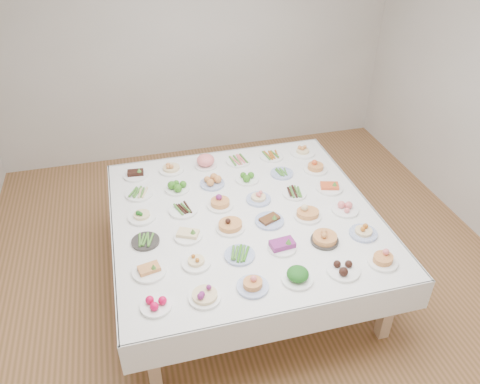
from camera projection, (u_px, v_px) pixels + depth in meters
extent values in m
plane|color=#98653F|center=(248.00, 272.00, 4.48)|extent=(5.00, 5.00, 0.00)
cube|color=beige|center=(194.00, 48.00, 5.67)|extent=(5.00, 0.02, 2.80)
cube|color=white|center=(244.00, 217.00, 4.01)|extent=(2.21, 2.21, 0.06)
cube|color=white|center=(217.00, 163.00, 4.96)|extent=(2.23, 0.02, 0.28)
cube|color=white|center=(287.00, 325.00, 3.20)|extent=(2.23, 0.02, 0.28)
cube|color=white|center=(360.00, 208.00, 4.31)|extent=(0.02, 2.23, 0.28)
cube|color=white|center=(115.00, 248.00, 3.84)|extent=(0.02, 2.23, 0.28)
cube|color=tan|center=(152.00, 357.00, 3.30)|extent=(0.09, 0.09, 0.69)
cube|color=tan|center=(388.00, 306.00, 3.68)|extent=(0.09, 0.09, 0.69)
cube|color=tan|center=(133.00, 206.00, 4.77)|extent=(0.09, 0.09, 0.69)
cube|color=tan|center=(303.00, 181.00, 5.16)|extent=(0.09, 0.09, 0.69)
cylinder|color=white|center=(156.00, 306.00, 3.14)|extent=(0.21, 0.21, 0.02)
cylinder|color=white|center=(205.00, 298.00, 3.20)|extent=(0.22, 0.22, 0.02)
cylinder|color=#4C66B2|center=(253.00, 287.00, 3.29)|extent=(0.22, 0.22, 0.02)
cylinder|color=white|center=(297.00, 279.00, 3.35)|extent=(0.23, 0.23, 0.02)
cylinder|color=white|center=(343.00, 271.00, 3.42)|extent=(0.24, 0.24, 0.02)
cylinder|color=white|center=(382.00, 262.00, 3.50)|extent=(0.22, 0.22, 0.02)
cylinder|color=white|center=(149.00, 271.00, 3.41)|extent=(0.25, 0.25, 0.02)
cylinder|color=white|center=(196.00, 263.00, 3.48)|extent=(0.22, 0.22, 0.02)
cylinder|color=#4C66B2|center=(240.00, 256.00, 3.55)|extent=(0.23, 0.23, 0.02)
cylinder|color=white|center=(282.00, 248.00, 3.63)|extent=(0.22, 0.22, 0.02)
cylinder|color=#2E2B29|center=(324.00, 241.00, 3.69)|extent=(0.22, 0.22, 0.02)
cylinder|color=#4C66B2|center=(363.00, 234.00, 3.77)|extent=(0.22, 0.22, 0.02)
cylinder|color=#2E2B29|center=(146.00, 242.00, 3.69)|extent=(0.22, 0.22, 0.02)
cylinder|color=white|center=(188.00, 236.00, 3.74)|extent=(0.23, 0.23, 0.02)
cylinder|color=white|center=(230.00, 228.00, 3.83)|extent=(0.23, 0.23, 0.02)
cylinder|color=#4C66B2|center=(269.00, 221.00, 3.90)|extent=(0.24, 0.24, 0.02)
cylinder|color=white|center=(307.00, 216.00, 3.96)|extent=(0.23, 0.23, 0.02)
cylinder|color=white|center=(345.00, 210.00, 4.03)|extent=(0.23, 0.23, 0.02)
cylinder|color=white|center=(142.00, 217.00, 3.95)|extent=(0.23, 0.23, 0.02)
cylinder|color=white|center=(183.00, 210.00, 4.03)|extent=(0.25, 0.25, 0.02)
cylinder|color=white|center=(220.00, 206.00, 4.08)|extent=(0.23, 0.23, 0.02)
cylinder|color=#4C66B2|center=(258.00, 200.00, 4.16)|extent=(0.22, 0.22, 0.02)
cylinder|color=white|center=(294.00, 194.00, 4.23)|extent=(0.22, 0.22, 0.02)
cylinder|color=white|center=(329.00, 188.00, 4.30)|extent=(0.24, 0.24, 0.02)
cylinder|color=white|center=(139.00, 194.00, 4.22)|extent=(0.24, 0.24, 0.02)
cylinder|color=white|center=(177.00, 189.00, 4.29)|extent=(0.22, 0.22, 0.02)
cylinder|color=#4C66B2|center=(212.00, 184.00, 4.36)|extent=(0.23, 0.23, 0.02)
cylinder|color=white|center=(247.00, 180.00, 4.42)|extent=(0.22, 0.22, 0.02)
cylinder|color=#4C66B2|center=(282.00, 174.00, 4.51)|extent=(0.22, 0.22, 0.02)
cylinder|color=white|center=(315.00, 170.00, 4.57)|extent=(0.23, 0.23, 0.02)
cylinder|color=white|center=(136.00, 176.00, 4.48)|extent=(0.23, 0.23, 0.02)
cylinder|color=white|center=(172.00, 170.00, 4.57)|extent=(0.24, 0.24, 0.02)
cylinder|color=white|center=(206.00, 166.00, 4.63)|extent=(0.21, 0.21, 0.02)
cylinder|color=white|center=(238.00, 162.00, 4.70)|extent=(0.24, 0.24, 0.02)
cylinder|color=white|center=(271.00, 157.00, 4.78)|extent=(0.24, 0.24, 0.02)
cylinder|color=white|center=(303.00, 153.00, 4.84)|extent=(0.25, 0.25, 0.02)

